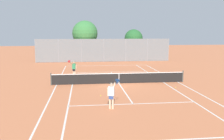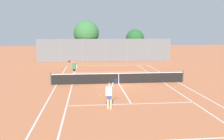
# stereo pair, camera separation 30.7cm
# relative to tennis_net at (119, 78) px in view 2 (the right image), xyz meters

# --- Properties ---
(ground_plane) EXTENTS (120.00, 120.00, 0.00)m
(ground_plane) POSITION_rel_tennis_net_xyz_m (0.00, 0.00, -0.51)
(ground_plane) COLOR #C67047
(court_line_markings) EXTENTS (11.10, 23.90, 0.01)m
(court_line_markings) POSITION_rel_tennis_net_xyz_m (0.00, 0.00, -0.51)
(court_line_markings) COLOR silver
(court_line_markings) RESTS_ON ground
(tennis_net) EXTENTS (12.00, 0.10, 1.07)m
(tennis_net) POSITION_rel_tennis_net_xyz_m (0.00, 0.00, 0.00)
(tennis_net) COLOR #474C47
(tennis_net) RESTS_ON ground
(player_near_side) EXTENTS (0.84, 0.69, 1.77)m
(player_near_side) POSITION_rel_tennis_net_xyz_m (-1.50, -7.23, 0.42)
(player_near_side) COLOR beige
(player_near_side) RESTS_ON ground
(player_far_left) EXTENTS (0.87, 0.66, 1.77)m
(player_far_left) POSITION_rel_tennis_net_xyz_m (-4.10, 3.72, 0.42)
(player_far_left) COLOR beige
(player_far_left) RESTS_ON ground
(loose_tennis_ball_0) EXTENTS (0.07, 0.07, 0.07)m
(loose_tennis_ball_0) POSITION_rel_tennis_net_xyz_m (-1.92, -4.18, -0.48)
(loose_tennis_ball_0) COLOR #D1DB33
(loose_tennis_ball_0) RESTS_ON ground
(loose_tennis_ball_1) EXTENTS (0.07, 0.07, 0.07)m
(loose_tennis_ball_1) POSITION_rel_tennis_net_xyz_m (4.43, -2.27, -0.48)
(loose_tennis_ball_1) COLOR #D1DB33
(loose_tennis_ball_1) RESTS_ON ground
(back_fence) EXTENTS (20.48, 0.08, 3.51)m
(back_fence) POSITION_rel_tennis_net_xyz_m (-0.00, 16.23, 1.25)
(back_fence) COLOR gray
(back_fence) RESTS_ON ground
(tree_behind_left) EXTENTS (3.98, 3.98, 6.29)m
(tree_behind_left) POSITION_rel_tennis_net_xyz_m (-2.73, 18.10, 3.67)
(tree_behind_left) COLOR brown
(tree_behind_left) RESTS_ON ground
(tree_behind_right) EXTENTS (2.91, 2.91, 4.94)m
(tree_behind_right) POSITION_rel_tennis_net_xyz_m (4.95, 17.79, 2.88)
(tree_behind_right) COLOR brown
(tree_behind_right) RESTS_ON ground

